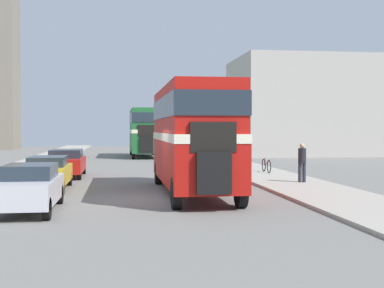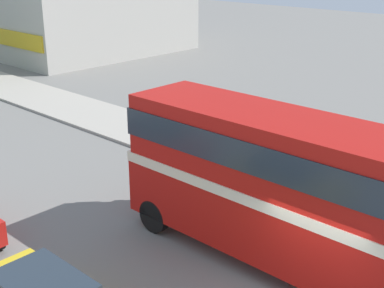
% 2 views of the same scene
% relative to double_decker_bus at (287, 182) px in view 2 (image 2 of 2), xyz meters
% --- Properties ---
extents(double_decker_bus, '(2.38, 9.71, 4.10)m').
position_rel_double_decker_bus_xyz_m(double_decker_bus, '(0.00, 0.00, 0.00)').
color(double_decker_bus, '#B2140F').
rests_on(double_decker_bus, ground_plane).
extents(pedestrian_walking, '(0.36, 0.36, 1.76)m').
position_rel_double_decker_bus_xyz_m(pedestrian_walking, '(5.37, 2.62, -1.32)').
color(pedestrian_walking, '#282833').
rests_on(pedestrian_walking, sidewalk_right).
extents(bicycle_on_pavement, '(0.05, 1.76, 0.78)m').
position_rel_double_decker_bus_xyz_m(bicycle_on_pavement, '(5.29, 8.22, -1.96)').
color(bicycle_on_pavement, black).
rests_on(bicycle_on_pavement, sidewalk_right).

